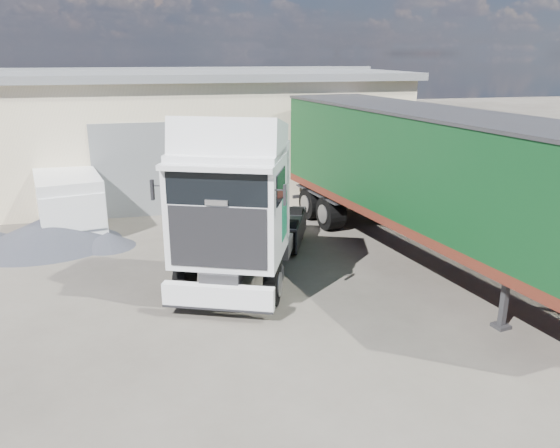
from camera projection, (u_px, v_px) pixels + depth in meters
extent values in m
plane|color=black|center=(243.00, 331.00, 12.44)|extent=(120.00, 120.00, 0.00)
cube|color=beige|center=(57.00, 134.00, 25.24)|extent=(30.00, 12.00, 5.00)
cube|color=#5D6063|center=(50.00, 74.00, 24.45)|extent=(30.60, 12.60, 0.30)
cube|color=#5D6063|center=(147.00, 170.00, 20.73)|extent=(4.00, 0.08, 3.60)
cube|color=#5D6063|center=(49.00, 70.00, 24.39)|extent=(30.60, 0.40, 0.15)
cube|color=brown|center=(523.00, 189.00, 20.16)|extent=(0.35, 26.00, 2.50)
cylinder|color=black|center=(228.00, 281.00, 13.75)|extent=(2.81, 1.99, 1.11)
cylinder|color=black|center=(256.00, 235.00, 17.22)|extent=(2.86, 2.01, 1.11)
cylinder|color=black|center=(264.00, 222.00, 18.60)|extent=(2.86, 2.01, 1.11)
cube|color=#2D2D30|center=(248.00, 235.00, 16.01)|extent=(3.46, 6.77, 0.31)
cube|color=silver|center=(218.00, 297.00, 12.81)|extent=(2.58, 1.24, 0.58)
cube|color=silver|center=(230.00, 207.00, 13.55)|extent=(3.33, 3.22, 2.57)
cube|color=black|center=(218.00, 238.00, 12.53)|extent=(2.16, 0.92, 1.47)
cube|color=black|center=(216.00, 189.00, 12.21)|extent=(2.21, 0.93, 0.79)
cube|color=silver|center=(230.00, 140.00, 13.26)|extent=(3.17, 2.86, 1.29)
cube|color=#0E6241|center=(185.00, 212.00, 14.22)|extent=(0.31, 0.73, 1.15)
cube|color=#0E6241|center=(284.00, 216.00, 13.85)|extent=(0.31, 0.73, 1.15)
cylinder|color=#2D2D30|center=(257.00, 215.00, 17.23)|extent=(1.50, 1.50, 0.13)
cube|color=#2D2D30|center=(504.00, 303.00, 12.38)|extent=(0.39, 0.39, 1.24)
cylinder|color=black|center=(348.00, 205.00, 20.53)|extent=(3.03, 1.66, 1.19)
cube|color=#2D2D30|center=(424.00, 228.00, 16.40)|extent=(3.17, 13.47, 0.39)
cube|color=#5B2015|center=(425.00, 217.00, 16.29)|extent=(5.06, 13.79, 0.27)
cube|color=black|center=(430.00, 164.00, 15.81)|extent=(5.06, 13.79, 2.93)
cube|color=#2D2D30|center=(434.00, 112.00, 15.37)|extent=(5.13, 13.87, 0.09)
cylinder|color=black|center=(74.00, 229.00, 18.53)|extent=(2.18, 1.13, 0.71)
cylinder|color=black|center=(66.00, 204.00, 21.52)|extent=(2.18, 1.13, 0.71)
cube|color=silver|center=(67.00, 195.00, 19.79)|extent=(3.04, 5.29, 1.84)
cube|color=silver|center=(73.00, 210.00, 18.03)|extent=(2.16, 1.37, 1.19)
cube|color=black|center=(70.00, 192.00, 18.04)|extent=(1.87, 0.48, 0.65)
cone|color=black|center=(47.00, 231.00, 17.84)|extent=(5.60, 5.60, 0.98)
cone|color=black|center=(108.00, 239.00, 17.80)|extent=(2.10, 2.10, 0.49)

